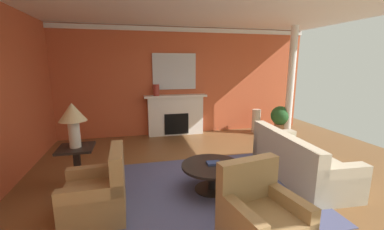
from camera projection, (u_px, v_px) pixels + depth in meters
name	position (u px, v px, depth m)	size (l,w,h in m)	color
ground_plane	(221.00, 182.00, 4.41)	(9.13, 9.13, 0.00)	brown
wall_fireplace	(182.00, 82.00, 7.33)	(7.63, 0.12, 3.08)	#C65633
crown_moulding	(183.00, 30.00, 6.95)	(7.63, 0.08, 0.12)	white
area_rug	(212.00, 190.00, 4.15)	(3.05, 2.78, 0.01)	#4C517A
fireplace	(176.00, 116.00, 7.27)	(1.80, 0.35, 1.18)	white
mantel_mirror	(174.00, 71.00, 7.12)	(1.25, 0.04, 1.02)	silver
sofa	(298.00, 162.00, 4.56)	(1.03, 2.15, 0.85)	#BCB299
armchair_near_window	(98.00, 195.00, 3.39)	(0.82, 0.82, 0.95)	#9E7A4C
armchair_facing_fireplace	(261.00, 220.00, 2.85)	(0.93, 0.93, 0.95)	#9E7A4C
coffee_table	(212.00, 171.00, 4.08)	(1.00, 1.00, 0.45)	black
side_table	(77.00, 164.00, 4.22)	(0.56, 0.56, 0.70)	black
table_lamp	(73.00, 116.00, 4.05)	(0.44, 0.44, 0.75)	beige
vase_mantel_left	(156.00, 90.00, 6.94)	(0.17, 0.17, 0.31)	#9E3328
vase_tall_corner	(256.00, 121.00, 7.59)	(0.26, 0.26, 0.70)	beige
book_red_cover	(214.00, 163.00, 4.08)	(0.22, 0.16, 0.03)	navy
potted_plant	(280.00, 118.00, 7.38)	(0.56, 0.56, 0.83)	#A8754C
column_white	(291.00, 83.00, 7.04)	(0.20, 0.20, 3.08)	white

